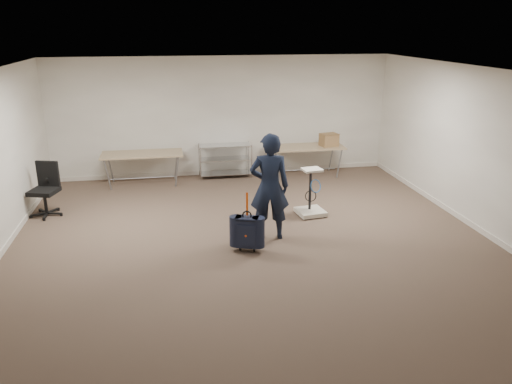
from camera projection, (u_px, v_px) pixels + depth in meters
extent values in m
plane|color=#4D3B2E|center=(257.00, 251.00, 8.04)|extent=(9.00, 9.00, 0.00)
plane|color=beige|center=(223.00, 117.00, 11.79)|extent=(8.00, 0.00, 8.00)
plane|color=beige|center=(374.00, 344.00, 3.39)|extent=(8.00, 0.00, 8.00)
plane|color=beige|center=(494.00, 156.00, 8.26)|extent=(0.00, 9.00, 9.00)
plane|color=silver|center=(257.00, 74.00, 7.15)|extent=(8.00, 8.00, 0.00)
cube|color=silver|center=(224.00, 172.00, 12.21)|extent=(8.00, 0.02, 0.10)
cube|color=silver|center=(481.00, 231.00, 8.69)|extent=(0.02, 9.00, 0.10)
cube|color=tan|center=(142.00, 154.00, 11.18)|extent=(1.80, 0.75, 0.03)
cylinder|color=gray|center=(144.00, 178.00, 11.36)|extent=(1.50, 0.02, 0.02)
cylinder|color=gray|center=(108.00, 175.00, 10.89)|extent=(0.13, 0.04, 0.69)
cylinder|color=gray|center=(177.00, 172.00, 11.14)|extent=(0.13, 0.04, 0.69)
cylinder|color=gray|center=(110.00, 168.00, 11.45)|extent=(0.13, 0.04, 0.69)
cylinder|color=gray|center=(176.00, 165.00, 11.70)|extent=(0.13, 0.04, 0.69)
cube|color=tan|center=(306.00, 147.00, 11.82)|extent=(1.80, 0.75, 0.03)
cylinder|color=gray|center=(305.00, 170.00, 12.00)|extent=(1.50, 0.02, 0.02)
cylinder|color=gray|center=(277.00, 167.00, 11.53)|extent=(0.13, 0.04, 0.69)
cylinder|color=gray|center=(339.00, 164.00, 11.78)|extent=(0.13, 0.04, 0.69)
cylinder|color=gray|center=(272.00, 160.00, 12.09)|extent=(0.13, 0.04, 0.69)
cylinder|color=gray|center=(331.00, 157.00, 12.34)|extent=(0.13, 0.04, 0.69)
cylinder|color=silver|center=(200.00, 164.00, 11.52)|extent=(0.02, 0.02, 0.80)
cylinder|color=silver|center=(252.00, 162.00, 11.72)|extent=(0.02, 0.02, 0.80)
cylinder|color=silver|center=(199.00, 159.00, 11.94)|extent=(0.02, 0.02, 0.80)
cylinder|color=silver|center=(248.00, 157.00, 12.14)|extent=(0.02, 0.02, 0.80)
cube|color=silver|center=(225.00, 173.00, 11.93)|extent=(1.20, 0.45, 0.02)
cube|color=silver|center=(225.00, 159.00, 11.81)|extent=(1.20, 0.45, 0.02)
cube|color=silver|center=(225.00, 145.00, 11.71)|extent=(1.20, 0.45, 0.01)
imported|color=black|center=(269.00, 187.00, 8.28)|extent=(0.72, 0.52, 1.82)
cube|color=black|center=(247.00, 232.00, 7.92)|extent=(0.41, 0.32, 0.50)
cube|color=black|center=(247.00, 246.00, 8.02)|extent=(0.36, 0.24, 0.03)
cylinder|color=black|center=(240.00, 249.00, 8.04)|extent=(0.04, 0.07, 0.07)
cylinder|color=black|center=(254.00, 250.00, 8.01)|extent=(0.04, 0.07, 0.07)
torus|color=black|center=(247.00, 215.00, 7.83)|extent=(0.16, 0.07, 0.16)
cube|color=#FC530D|center=(247.00, 204.00, 7.79)|extent=(0.03, 0.02, 0.38)
cylinder|color=black|center=(47.00, 213.00, 9.53)|extent=(0.62, 0.62, 0.09)
cylinder|color=black|center=(45.00, 203.00, 9.46)|extent=(0.06, 0.06, 0.41)
cube|color=black|center=(44.00, 191.00, 9.39)|extent=(0.59, 0.59, 0.08)
cube|color=black|center=(48.00, 173.00, 9.51)|extent=(0.43, 0.18, 0.49)
cube|color=beige|center=(310.00, 212.00, 9.55)|extent=(0.56, 0.56, 0.08)
cylinder|color=black|center=(303.00, 218.00, 9.35)|extent=(0.06, 0.06, 0.04)
cylinder|color=black|center=(311.00, 189.00, 9.46)|extent=(0.05, 0.05, 0.80)
cube|color=beige|center=(312.00, 170.00, 9.29)|extent=(0.39, 0.35, 0.04)
torus|color=#2362B1|center=(315.00, 186.00, 9.32)|extent=(0.27, 0.14, 0.25)
cube|color=#986A47|center=(329.00, 140.00, 11.80)|extent=(0.45, 0.37, 0.30)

